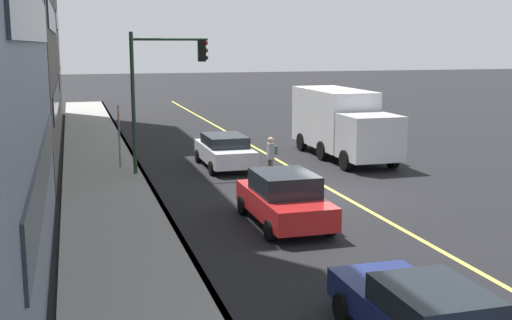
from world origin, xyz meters
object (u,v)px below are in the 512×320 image
object	(u,v)px
car_red	(284,198)
street_sign_post	(119,132)
car_white	(225,150)
truck_white	(341,122)
car_navy	(426,318)
pedestrian_with_backpack	(271,155)
traffic_light_mast	(161,79)

from	to	relation	value
car_red	street_sign_post	bearing A→B (deg)	22.48
car_white	truck_white	distance (m)	6.17
car_white	street_sign_post	size ratio (longest dim) A/B	1.62
car_navy	street_sign_post	distance (m)	19.03
pedestrian_with_backpack	street_sign_post	bearing A→B (deg)	56.10
street_sign_post	traffic_light_mast	bearing A→B (deg)	-133.71
car_navy	truck_white	size ratio (longest dim) A/B	0.58
car_red	pedestrian_with_backpack	world-z (taller)	pedestrian_with_backpack
car_navy	traffic_light_mast	xyz separation A→B (m)	(17.02, 2.24, 3.31)
car_red	traffic_light_mast	world-z (taller)	traffic_light_mast
pedestrian_with_backpack	traffic_light_mast	xyz separation A→B (m)	(2.23, 4.03, 2.95)
car_navy	truck_white	bearing A→B (deg)	-19.24
traffic_light_mast	car_red	bearing A→B (deg)	-163.56
traffic_light_mast	car_white	bearing A→B (deg)	-71.63
traffic_light_mast	street_sign_post	bearing A→B (deg)	46.29
car_white	car_red	world-z (taller)	car_red
pedestrian_with_backpack	truck_white	bearing A→B (deg)	-48.90
car_white	car_red	bearing A→B (deg)	177.75
pedestrian_with_backpack	traffic_light_mast	bearing A→B (deg)	60.98
car_white	pedestrian_with_backpack	size ratio (longest dim) A/B	2.60
car_red	street_sign_post	distance (m)	10.89
traffic_light_mast	truck_white	bearing A→B (deg)	-77.33
street_sign_post	car_red	bearing A→B (deg)	-157.52
car_white	truck_white	world-z (taller)	truck_white
car_white	pedestrian_with_backpack	xyz separation A→B (m)	(-3.18, -1.17, 0.27)
truck_white	street_sign_post	size ratio (longest dim) A/B	2.84
street_sign_post	truck_white	bearing A→B (deg)	-87.78
car_navy	car_white	bearing A→B (deg)	-1.99
pedestrian_with_backpack	street_sign_post	distance (m)	6.88
car_white	street_sign_post	xyz separation A→B (m)	(0.64, 4.52, 0.90)
car_white	car_navy	xyz separation A→B (m)	(-17.97, 0.62, -0.08)
car_white	car_red	size ratio (longest dim) A/B	1.03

